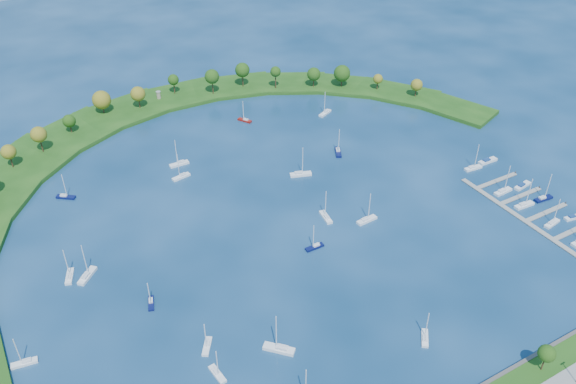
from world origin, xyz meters
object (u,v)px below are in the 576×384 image
moored_boat_6 (69,276)px  moored_boat_15 (24,362)px  moored_boat_18 (326,216)px  docked_boat_6 (524,205)px  moored_boat_14 (245,120)px  docked_boat_8 (503,191)px  moored_boat_0 (338,151)px  moored_boat_16 (151,302)px  moored_boat_12 (301,174)px  moored_boat_1 (181,176)px  moored_boat_2 (87,275)px  docked_boat_7 (543,198)px  moored_boat_17 (315,246)px  docked_boat_9 (522,186)px  dock_system (552,225)px  moored_boat_5 (325,112)px  moored_boat_9 (425,337)px  docked_boat_4 (552,223)px  moored_boat_7 (207,345)px  moored_boat_4 (279,348)px  moored_boat_13 (179,163)px  moored_boat_3 (65,196)px  harbor_tower (159,95)px  docked_boat_5 (573,217)px  moored_boat_8 (217,373)px  docked_boat_10 (473,167)px

moored_boat_6 → moored_boat_15: 37.26m
moored_boat_18 → docked_boat_6: 81.10m
moored_boat_14 → docked_boat_8: bearing=-179.8°
moored_boat_0 → moored_boat_16: moored_boat_0 is taller
moored_boat_12 → moored_boat_1: bearing=171.0°
docked_boat_8 → moored_boat_2: bearing=165.0°
docked_boat_7 → moored_boat_17: bearing=172.7°
docked_boat_9 → moored_boat_0: bearing=121.6°
dock_system → docked_boat_8: bearing=89.5°
moored_boat_5 → moored_boat_2: bearing=-1.0°
moored_boat_2 → moored_boat_17: (76.71, -26.33, -0.08)m
moored_boat_2 → moored_boat_9: (82.96, -80.29, -0.09)m
docked_boat_8 → docked_boat_9: bearing=-8.4°
moored_boat_6 → moored_boat_12: 104.07m
moored_boat_14 → docked_boat_7: docked_boat_7 is taller
moored_boat_0 → moored_boat_6: (-127.75, -23.15, -0.03)m
moored_boat_9 → docked_boat_4: 83.48m
moored_boat_7 → moored_boat_12: (74.05, 67.93, 0.10)m
moored_boat_4 → moored_boat_6: (-47.29, 64.42, -0.08)m
moored_boat_14 → docked_boat_8: size_ratio=0.84×
moored_boat_13 → docked_boat_4: bearing=134.8°
moored_boat_1 → docked_boat_8: 136.81m
moored_boat_2 → docked_boat_8: size_ratio=1.05×
moored_boat_15 → moored_boat_18: (115.99, 15.21, 0.04)m
moored_boat_7 → moored_boat_12: size_ratio=0.77×
moored_boat_2 → docked_boat_7: bearing=-60.3°
moored_boat_3 → docked_boat_9: bearing=10.2°
dock_system → moored_boat_18: size_ratio=6.62×
moored_boat_18 → moored_boat_1: bearing=43.8°
moored_boat_16 → docked_boat_4: size_ratio=0.84×
harbor_tower → moored_boat_14: (29.77, -42.82, -3.21)m
moored_boat_14 → docked_boat_5: 157.04m
dock_system → docked_boat_7: docked_boat_7 is taller
moored_boat_9 → moored_boat_2: bearing=85.3°
moored_boat_8 → docked_boat_9: bearing=93.2°
moored_boat_2 → docked_boat_10: size_ratio=1.10×
moored_boat_13 → docked_boat_10: bearing=149.3°
moored_boat_8 → docked_boat_6: (142.18, 13.82, 0.06)m
moored_boat_9 → moored_boat_5: bearing=18.0°
docked_boat_6 → moored_boat_2: bearing=167.5°
moored_boat_6 → moored_boat_16: size_ratio=1.20×
harbor_tower → moored_boat_9: size_ratio=0.38×
moored_boat_5 → moored_boat_14: size_ratio=1.16×
moored_boat_0 → moored_boat_13: (-67.49, 27.03, 0.00)m
moored_boat_14 → moored_boat_0: bearing=175.0°
docked_boat_8 → moored_boat_13: bearing=138.2°
moored_boat_8 → docked_boat_7: (152.69, 13.13, 0.04)m
moored_boat_8 → docked_boat_10: 151.42m
harbor_tower → moored_boat_13: bearing=-102.4°
moored_boat_9 → docked_boat_5: 93.38m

